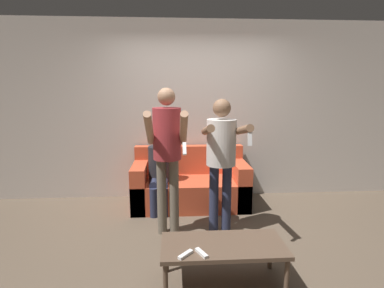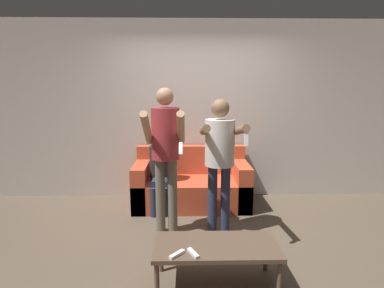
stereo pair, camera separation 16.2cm
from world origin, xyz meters
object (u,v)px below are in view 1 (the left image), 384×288
object	(u,v)px
person_standing_right	(221,151)
coffee_table	(223,248)
person_standing_left	(167,146)
person_seated	(159,168)
remote_far	(202,253)
remote_near	(186,255)
couch	(190,186)

from	to	relation	value
person_standing_right	coffee_table	size ratio (longest dim) A/B	1.49
person_standing_right	person_standing_left	bearing A→B (deg)	179.69
person_standing_left	person_seated	distance (m)	0.88
person_standing_right	remote_far	world-z (taller)	person_standing_right
coffee_table	person_seated	bearing A→B (deg)	109.99
person_standing_right	remote_near	xyz separation A→B (m)	(-0.46, -1.13, -0.60)
coffee_table	remote_far	world-z (taller)	remote_far
remote_near	remote_far	distance (m)	0.13
person_seated	remote_near	world-z (taller)	person_seated
remote_near	coffee_table	bearing A→B (deg)	27.20
remote_near	remote_far	bearing A→B (deg)	5.82
person_standing_left	person_seated	size ratio (longest dim) A/B	1.53
couch	remote_far	bearing A→B (deg)	-90.62
remote_far	person_standing_left	bearing A→B (deg)	104.28
couch	person_standing_right	bearing A→B (deg)	-71.05
person_standing_left	person_seated	world-z (taller)	person_standing_left
coffee_table	person_standing_right	bearing A→B (deg)	82.40
couch	remote_near	xyz separation A→B (m)	(-0.15, -2.03, 0.11)
couch	remote_far	xyz separation A→B (m)	(-0.02, -2.02, 0.11)
couch	remote_far	world-z (taller)	couch
person_standing_left	remote_near	world-z (taller)	person_standing_left
remote_far	remote_near	bearing A→B (deg)	-174.18
couch	remote_far	distance (m)	2.02
person_standing_left	coffee_table	distance (m)	1.30
person_standing_right	remote_near	size ratio (longest dim) A/B	11.79
person_seated	remote_far	bearing A→B (deg)	-77.33
person_seated	coffee_table	world-z (taller)	person_seated
remote_far	couch	bearing A→B (deg)	89.38
person_standing_left	coffee_table	bearing A→B (deg)	-63.22
person_seated	remote_near	distance (m)	1.90
couch	person_seated	distance (m)	0.56
coffee_table	remote_far	size ratio (longest dim) A/B	7.07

